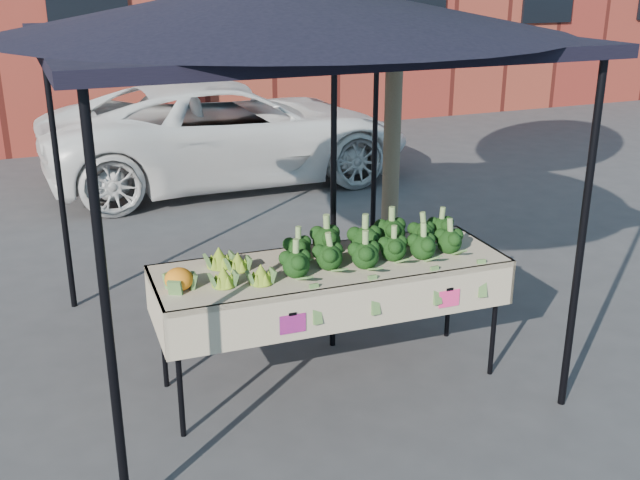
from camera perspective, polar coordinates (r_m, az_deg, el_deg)
The scene contains 7 objects.
ground at distance 5.49m, azimuth -0.05°, elevation -10.49°, with size 90.00×90.00×0.00m, color #343437.
table at distance 5.27m, azimuth 0.84°, elevation -6.32°, with size 2.43×0.90×0.90m.
canopy at distance 5.40m, azimuth -2.73°, elevation 4.74°, with size 3.16×3.16×2.74m, color black, non-canonical shape.
broccoli_heap at distance 5.20m, azimuth 4.05°, elevation 0.07°, with size 1.45×0.55×0.24m, color black.
romanesco_cluster at distance 4.88m, azimuth -6.48°, elevation -1.71°, with size 0.41×0.55×0.18m, color #8CB231.
cauliflower_pair at distance 4.72m, azimuth -10.67°, elevation -2.81°, with size 0.18×0.18×0.17m, color orange.
street_tree at distance 6.68m, azimuth 5.75°, elevation 15.13°, with size 2.27×2.27×4.47m, color #1E4C14, non-canonical shape.
Camera 1 is at (-1.82, -4.38, 2.78)m, focal length 42.18 mm.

